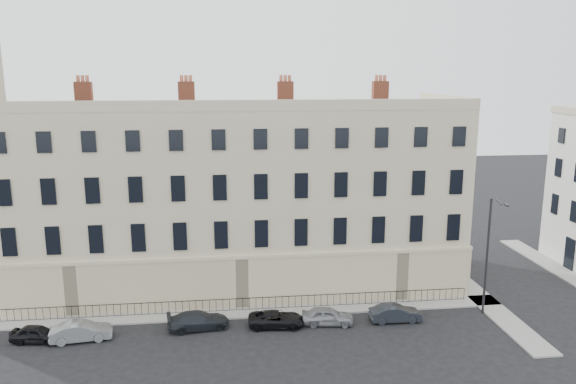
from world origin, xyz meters
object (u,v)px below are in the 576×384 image
car_b (81,331)px  car_c (198,320)px  car_e (327,316)px  car_f (395,313)px  streetlamp (488,251)px  car_d (277,319)px  car_a (37,334)px

car_b → car_c: 7.82m
car_e → car_f: 4.99m
car_e → streetlamp: size_ratio=0.42×
car_b → car_d: 13.29m
car_f → streetlamp: size_ratio=0.43×
car_e → streetlamp: streetlamp is taller
car_a → car_e: size_ratio=0.92×
car_a → car_c: size_ratio=0.79×
car_d → car_b: bearing=97.4°
car_b → car_e: size_ratio=1.07×
car_c → streetlamp: size_ratio=0.49×
car_c → car_e: car_e is taller
car_c → car_b: bearing=88.8°
car_c → car_f: car_c is taller
car_d → car_e: bearing=-85.9°
car_a → car_b: (2.91, -0.12, 0.08)m
car_a → streetlamp: size_ratio=0.39×
car_f → streetlamp: bearing=-84.9°
car_d → streetlamp: (15.68, 0.38, 4.35)m
car_a → car_e: car_e is taller
car_b → car_d: car_b is taller
car_b → streetlamp: (28.96, 0.95, 4.25)m
car_b → car_e: (16.94, 0.51, -0.02)m
car_a → car_b: car_b is taller
car_b → car_c: bearing=-91.5°
car_b → car_f: (21.93, 0.39, -0.04)m
car_c → car_f: 14.16m
car_b → car_e: car_b is taller
car_b → car_d: bearing=-95.4°
car_f → streetlamp: 8.25m
car_a → car_f: bearing=-80.9°
car_c → car_e: (9.17, -0.35, 0.01)m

